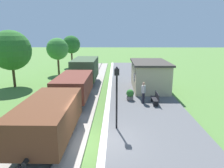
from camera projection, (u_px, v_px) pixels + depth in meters
name	position (u px, v px, depth m)	size (l,w,h in m)	color
ground_plane	(96.00, 144.00, 10.96)	(160.00, 160.00, 0.00)	#517A38
platform_slab	(157.00, 143.00, 10.87)	(6.00, 60.00, 0.25)	#565659
platform_edge_stripe	(104.00, 140.00, 10.89)	(0.36, 60.00, 0.01)	silver
track_ballast	(51.00, 143.00, 10.99)	(3.80, 60.00, 0.12)	#9E9389
rail_near	(64.00, 141.00, 10.94)	(0.07, 60.00, 0.14)	slate
rail_far	(37.00, 141.00, 10.97)	(0.07, 60.00, 0.14)	slate
freight_train	(75.00, 84.00, 17.56)	(2.50, 19.40, 2.72)	brown
station_hut	(149.00, 75.00, 20.78)	(3.50, 5.80, 2.78)	tan
bench_near_hut	(156.00, 98.00, 16.40)	(0.42, 1.50, 0.91)	black
person_waiting	(143.00, 92.00, 16.52)	(0.39, 0.45, 1.71)	black
potted_planter	(130.00, 95.00, 17.38)	(0.64, 0.64, 0.92)	slate
lamp_post_near	(117.00, 86.00, 11.68)	(0.28, 0.28, 3.70)	black
tree_trackside_far	(11.00, 50.00, 22.01)	(4.23, 4.23, 6.09)	#4C3823
tree_field_left	(57.00, 49.00, 29.08)	(3.04, 3.04, 5.14)	#4C3823
tree_field_distant	(71.00, 45.00, 35.72)	(3.04, 3.04, 5.40)	#4C3823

